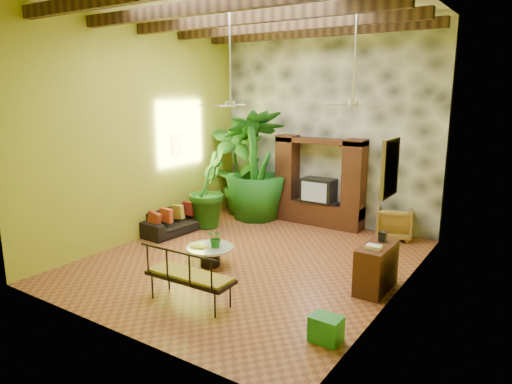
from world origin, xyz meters
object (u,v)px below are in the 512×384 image
Objects in this scene: coffee_table at (210,253)px; green_bin at (326,329)px; entertainment_center at (319,188)px; tall_plant_b at (208,188)px; wicker_armchair at (394,223)px; side_console at (376,268)px; ceiling_fan_front at (230,93)px; sofa at (178,220)px; tall_plant_a at (236,168)px; tall_plant_c at (256,165)px; ceiling_fan_back at (353,93)px; iron_bench at (187,274)px.

coffee_table reaches higher than green_bin.
tall_plant_b is at bearing -143.22° from entertainment_center.
wicker_armchair is (2.01, -0.05, -0.59)m from entertainment_center.
side_console is (0.64, -3.09, 0.04)m from wicker_armchair.
ceiling_fan_front is at bearing -171.62° from side_console.
side_console is 2.41× the size of green_bin.
sofa is at bearing 10.31° from wicker_armchair.
wicker_armchair is 4.67m from tall_plant_b.
tall_plant_a reaches higher than green_bin.
coffee_table is (-2.52, -3.81, -0.12)m from wicker_armchair.
sofa is (-2.65, -2.49, -0.68)m from entertainment_center.
tall_plant_a is 4.11m from coffee_table.
tall_plant_a is 2.81× the size of coffee_table.
sofa is 0.66× the size of tall_plant_c.
wicker_armchair is at bearing 77.61° from ceiling_fan_back.
side_console is (4.96, -1.42, -0.58)m from tall_plant_b.
coffee_table is 3.43m from green_bin.
ceiling_fan_back is 1.95× the size of coffee_table.
ceiling_fan_back is 4.69m from green_bin.
wicker_armchair is (0.41, 1.88, -3.03)m from ceiling_fan_back.
entertainment_center is 2.92× the size of wicker_armchair.
green_bin is (4.96, -3.46, -0.81)m from tall_plant_b.
tall_plant_a reaches higher than wicker_armchair.
entertainment_center reaches higher than coffee_table.
entertainment_center is at bearing 82.47° from coffee_table.
tall_plant_b is at bearing 176.89° from ceiling_fan_back.
wicker_armchair is 0.80× the size of side_console.
tall_plant_a is at bearing -3.43° from sofa.
iron_bench reaches higher than green_bin.
ceiling_fan_front reaches higher than sofa.
wicker_armchair reaches higher than green_bin.
entertainment_center is 5.59× the size of green_bin.
ceiling_fan_front and ceiling_fan_back have the same top height.
wicker_armchair is at bearing 4.08° from tall_plant_a.
iron_bench reaches higher than wicker_armchair.
tall_plant_b is (-3.91, 0.21, -2.40)m from ceiling_fan_back.
ceiling_fan_back is 1.80× the size of side_console.
sofa is 5.26m from wicker_armchair.
tall_plant_b is (-2.11, 1.81, -2.40)m from ceiling_fan_front.
side_console is (2.39, 2.26, -0.12)m from iron_bench.
tall_plant_a is 5.82m from side_console.
sofa is 4.59× the size of green_bin.
entertainment_center is at bearing 8.74° from tall_plant_a.
ceiling_fan_front is at bearing -55.44° from tall_plant_a.
entertainment_center is at bearing 129.57° from ceiling_fan_back.
tall_plant_c reaches higher than wicker_armchair.
sofa is 2.39m from tall_plant_a.
wicker_armchair is at bearing 21.15° from tall_plant_b.
side_console is at bearing 41.49° from iron_bench.
tall_plant_c is at bearing 109.47° from iron_bench.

